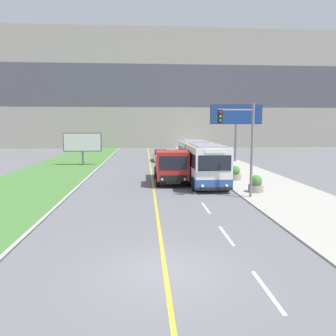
{
  "coord_description": "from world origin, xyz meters",
  "views": [
    {
      "loc": [
        -0.6,
        -9.74,
        4.57
      ],
      "look_at": [
        1.1,
        14.26,
        1.4
      ],
      "focal_mm": 35.0,
      "sensor_mm": 36.0,
      "label": 1
    }
  ],
  "objects": [
    {
      "name": "traffic_light_mast",
      "position": [
        5.36,
        10.02,
        3.74
      ],
      "size": [
        2.28,
        0.32,
        5.88
      ],
      "color": "slate",
      "rests_on": "ground_plane"
    },
    {
      "name": "planter_round_second",
      "position": [
        6.81,
        16.5,
        0.59
      ],
      "size": [
        1.03,
        1.03,
        1.16
      ],
      "color": "gray",
      "rests_on": "sidewalk_right"
    },
    {
      "name": "car_distant",
      "position": [
        1.42,
        32.04,
        0.69
      ],
      "size": [
        1.8,
        4.3,
        1.45
      ],
      "color": "silver",
      "rests_on": "ground_plane"
    },
    {
      "name": "dump_truck",
      "position": [
        1.43,
        15.39,
        1.33
      ],
      "size": [
        2.47,
        6.5,
        2.62
      ],
      "color": "black",
      "rests_on": "ground_plane"
    },
    {
      "name": "apartment_block_background",
      "position": [
        0.0,
        59.9,
        11.68
      ],
      "size": [
        80.0,
        8.04,
        23.36
      ],
      "color": "gray",
      "rests_on": "ground_plane"
    },
    {
      "name": "billboard_large",
      "position": [
        10.65,
        30.25,
        5.61
      ],
      "size": [
        6.49,
        0.24,
        7.07
      ],
      "color": "#59595B",
      "rests_on": "ground_plane"
    },
    {
      "name": "city_bus",
      "position": [
        3.96,
        16.97,
        1.6
      ],
      "size": [
        2.64,
        11.6,
        3.15
      ],
      "color": "white",
      "rests_on": "ground_plane"
    },
    {
      "name": "billboard_small",
      "position": [
        -7.65,
        27.93,
        2.56
      ],
      "size": [
        4.26,
        0.24,
        3.7
      ],
      "color": "#59595B",
      "rests_on": "ground_plane"
    },
    {
      "name": "lane_marking_centre",
      "position": [
        0.41,
        2.89,
        0.0
      ],
      "size": [
        2.88,
        140.0,
        0.01
      ],
      "color": "gold",
      "rests_on": "ground_plane"
    },
    {
      "name": "ground_plane",
      "position": [
        0.0,
        0.0,
        0.0
      ],
      "size": [
        300.0,
        300.0,
        0.0
      ],
      "primitive_type": "plane",
      "color": "slate"
    },
    {
      "name": "planter_round_near",
      "position": [
        6.85,
        11.48,
        0.58
      ],
      "size": [
        1.01,
        1.01,
        1.15
      ],
      "color": "gray",
      "rests_on": "sidewalk_right"
    }
  ]
}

